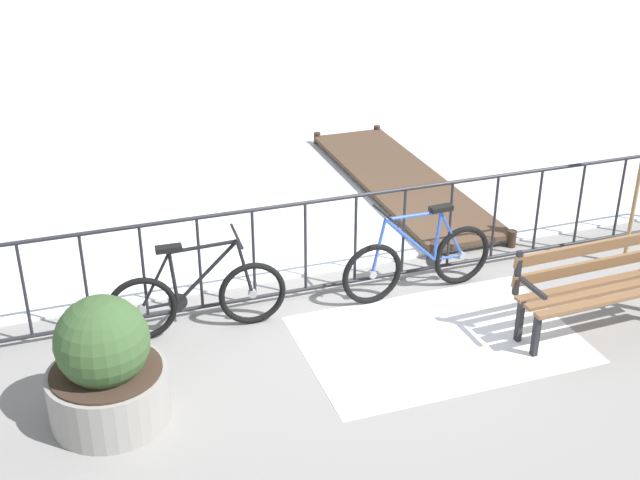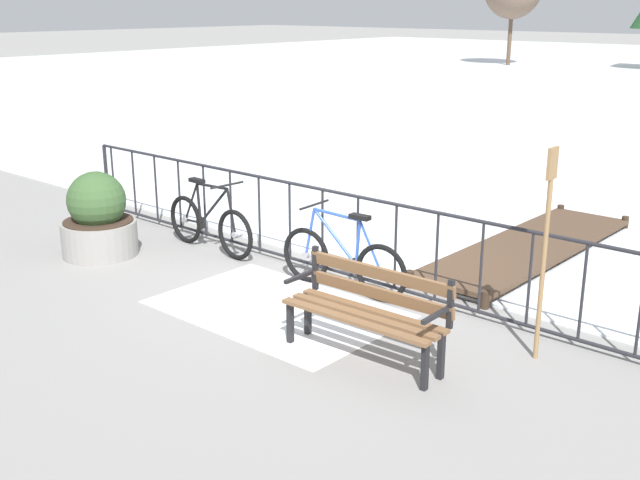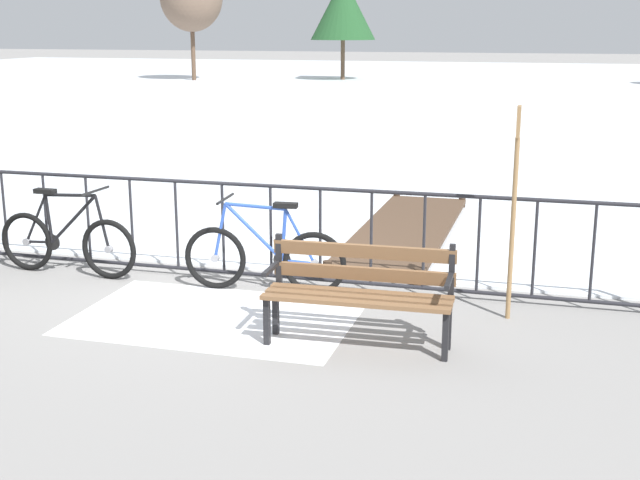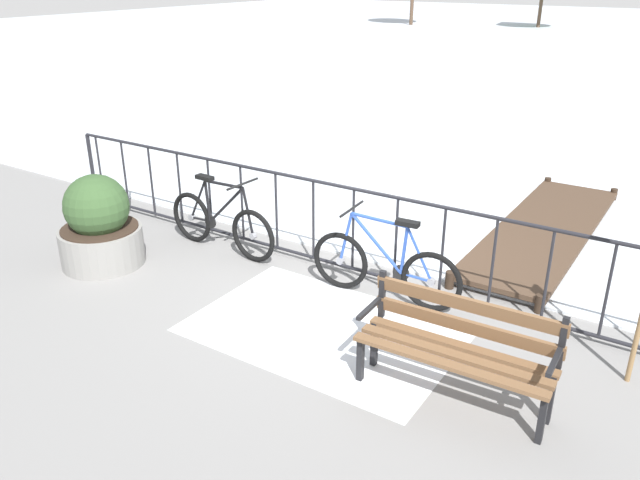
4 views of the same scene
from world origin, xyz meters
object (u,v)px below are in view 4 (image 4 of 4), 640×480
at_px(bicycle_near_railing, 221,223).
at_px(bicycle_second, 385,268).
at_px(park_bench, 458,341).
at_px(planter_with_shrub, 99,226).

height_order(bicycle_near_railing, bicycle_second, same).
distance_m(bicycle_second, park_bench, 1.72).
bearing_deg(bicycle_second, planter_with_shrub, -162.04).
height_order(bicycle_second, park_bench, bicycle_second).
relative_size(bicycle_second, planter_with_shrub, 1.55).
bearing_deg(bicycle_near_railing, park_bench, -18.08).
distance_m(bicycle_near_railing, park_bench, 3.75).
xyz_separation_m(bicycle_second, park_bench, (1.27, -1.15, 0.14)).
distance_m(park_bench, planter_with_shrub, 4.51).
bearing_deg(park_bench, bicycle_near_railing, 161.92).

